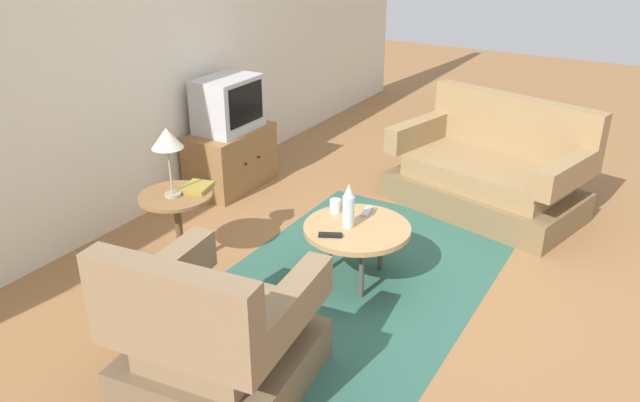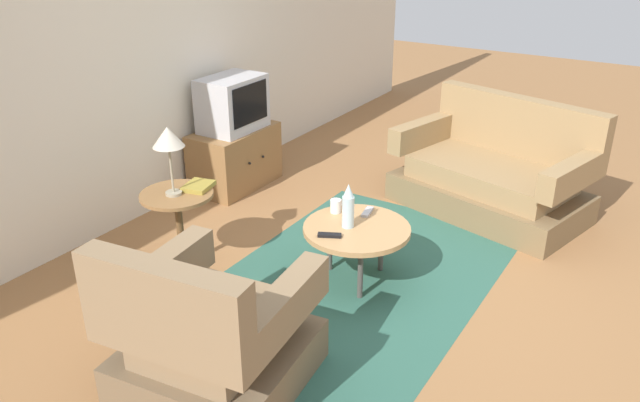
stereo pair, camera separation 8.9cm
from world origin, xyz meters
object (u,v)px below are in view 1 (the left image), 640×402
couch (490,174)px  book (197,187)px  armchair (216,340)px  side_table (178,215)px  mug (336,206)px  tv_stand (231,158)px  vase (348,206)px  tv_remote_dark (330,235)px  tv_remote_silver (367,211)px  coffee_table (357,231)px  table_lamp (167,141)px  television (228,104)px

couch → book: bearing=67.1°
armchair → side_table: (0.85, 1.01, 0.10)m
mug → tv_stand: bearing=63.7°
armchair → mug: bearing=87.9°
couch → tv_stand: couch is taller
vase → tv_remote_dark: size_ratio=1.95×
tv_remote_dark → tv_remote_silver: (0.43, -0.05, 0.00)m
coffee_table → mug: size_ratio=5.71×
armchair → side_table: size_ratio=1.73×
side_table → tv_stand: side_table is taller
tv_stand → vase: size_ratio=2.66×
couch → coffee_table: size_ratio=2.35×
coffee_table → tv_remote_silver: (0.22, 0.04, 0.04)m
couch → tv_remote_dark: (-1.80, 0.50, 0.11)m
armchair → table_lamp: bearing=134.0°
couch → table_lamp: (-2.10, 1.55, 0.65)m
couch → side_table: size_ratio=2.97×
side_table → tv_stand: size_ratio=0.70×
armchair → vase: armchair is taller
television → book: television is taller
television → table_lamp: (-1.36, -0.59, 0.18)m
coffee_table → vase: vase is taller
mug → armchair: bearing=-175.5°
coffee_table → television: 1.95m
table_lamp → vase: 1.24m
side_table → table_lamp: table_lamp is taller
television → tv_stand: bearing=90.0°
vase → table_lamp: bearing=113.8°
coffee_table → tv_remote_silver: tv_remote_silver is taller
book → mug: bearing=-74.4°
mug → television: bearing=63.6°
tv_stand → side_table: bearing=-156.2°
mug → table_lamp: bearing=125.0°
couch → mug: couch is taller
tv_stand → tv_remote_silver: bearing=-110.8°
couch → television: television is taller
side_table → tv_stand: 1.46m
coffee_table → book: 1.13m
tv_stand → television: television is taller
table_lamp → vase: table_lamp is taller
table_lamp → vase: size_ratio=1.56×
coffee_table → book: size_ratio=2.93×
couch → vase: bearing=88.3°
coffee_table → side_table: 1.23m
couch → tv_remote_dark: couch is taller
side_table → television: size_ratio=0.99×
coffee_table → table_lamp: (-0.51, 1.12, 0.58)m
vase → book: vase is taller
tv_stand → vase: bearing=-118.0°
couch → tv_stand: bearing=33.5°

